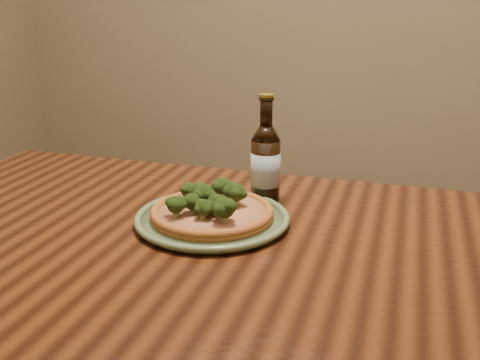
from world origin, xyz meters
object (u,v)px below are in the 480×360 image
(plate, at_px, (212,219))
(beer_bottle, at_px, (266,162))
(table, at_px, (242,295))
(pizza, at_px, (212,210))

(plate, bearing_deg, beer_bottle, 66.78)
(table, relative_size, beer_bottle, 6.71)
(table, height_order, pizza, pizza)
(plate, xyz_separation_m, beer_bottle, (0.07, 0.16, 0.08))
(plate, relative_size, pizza, 1.26)
(beer_bottle, bearing_deg, pizza, -107.45)
(table, height_order, plate, plate)
(pizza, bearing_deg, table, -46.26)
(plate, height_order, pizza, pizza)
(table, xyz_separation_m, beer_bottle, (-0.02, 0.26, 0.18))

